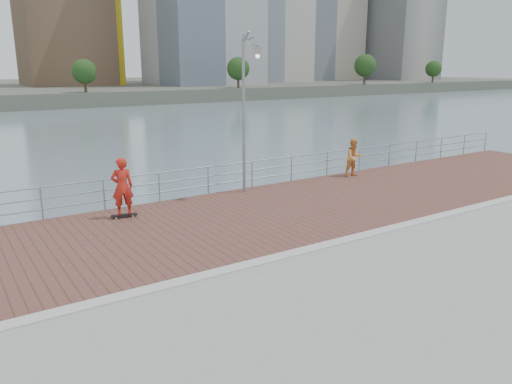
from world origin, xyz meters
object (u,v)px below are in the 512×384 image
skateboarder (122,187)px  bystander (354,158)px  guardrail (184,180)px  street_lamp (250,86)px

skateboarder → bystander: (10.91, 0.47, -0.20)m
guardrail → skateboarder: size_ratio=20.04×
street_lamp → skateboarder: (-5.20, -0.32, -3.11)m
street_lamp → bystander: bearing=1.5°
skateboarder → guardrail: bearing=-146.4°
skateboarder → street_lamp: bearing=-166.9°
street_lamp → bystander: street_lamp is taller
street_lamp → skateboarder: street_lamp is taller
street_lamp → bystander: size_ratio=3.42×
guardrail → skateboarder: bearing=-156.0°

